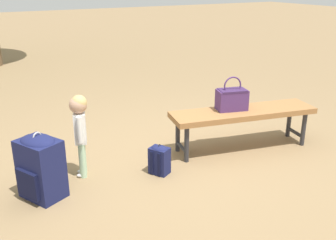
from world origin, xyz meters
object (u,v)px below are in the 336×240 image
Objects in this scene: park_bench at (243,115)px; handbag at (232,98)px; backpack_small at (160,159)px; backpack_large at (40,165)px; child_standing at (80,124)px.

handbag is at bearing -32.10° from park_bench.
handbag reaches higher than backpack_small.
handbag is 2.07m from backpack_large.
backpack_small is at bearing 154.00° from child_standing.
handbag is (0.11, -0.07, 0.18)m from park_bench.
backpack_large is (0.42, 0.20, -0.23)m from child_standing.
park_bench is 0.22m from handbag.
backpack_small is at bearing 173.79° from backpack_large.
park_bench is at bearing 147.90° from handbag.
backpack_large is 1.10m from backpack_small.
backpack_small is (1.08, 0.08, -0.24)m from park_bench.
park_bench reaches higher than backpack_small.
handbag is at bearing -179.05° from backpack_large.
child_standing is at bearing -5.96° from handbag.
child_standing is (1.73, -0.24, 0.14)m from park_bench.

